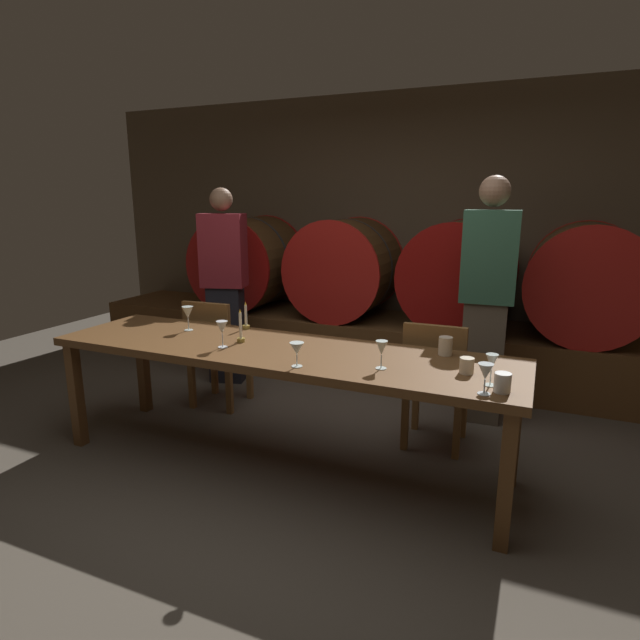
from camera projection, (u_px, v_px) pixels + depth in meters
name	position (u px, v px, depth m)	size (l,w,h in m)	color
ground_plane	(295.00, 483.00, 3.09)	(9.19, 9.19, 0.00)	#4C443A
back_wall	(414.00, 231.00, 5.26)	(7.07, 0.24, 2.66)	brown
barrel_shelf	(396.00, 346.00, 5.01)	(6.36, 0.90, 0.51)	brown
wine_barrel_far_left	(248.00, 263.00, 5.48)	(0.96, 0.86, 0.96)	#513319
wine_barrel_center_left	(345.00, 268.00, 5.05)	(0.96, 0.86, 0.96)	#513319
wine_barrel_center_right	(459.00, 275.00, 4.63)	(0.96, 0.86, 0.96)	brown
wine_barrel_far_right	(587.00, 282.00, 4.23)	(0.96, 0.86, 0.96)	brown
dining_table	(278.00, 358.00, 3.17)	(2.91, 0.76, 0.77)	brown
chair_left	(215.00, 348.00, 4.11)	(0.42, 0.42, 0.88)	brown
chair_right	(435.00, 379.00, 3.42)	(0.41, 0.41, 0.88)	brown
guest_left	(225.00, 285.00, 4.63)	(0.43, 0.34, 1.74)	black
guest_right	(487.00, 299.00, 3.77)	(0.39, 0.26, 1.81)	brown
candle_left	(246.00, 321.00, 3.60)	(0.05, 0.05, 0.19)	olive
candle_right	(241.00, 333.00, 3.27)	(0.05, 0.05, 0.21)	olive
wine_glass_far_left	(188.00, 313.00, 3.54)	(0.08, 0.08, 0.17)	silver
wine_glass_left	(222.00, 328.00, 3.13)	(0.07, 0.07, 0.17)	white
wine_glass_center_left	(297.00, 349.00, 2.78)	(0.08, 0.08, 0.14)	silver
wine_glass_center_right	(382.00, 349.00, 2.74)	(0.06, 0.06, 0.15)	silver
wine_glass_right	(485.00, 372.00, 2.38)	(0.07, 0.07, 0.15)	white
wine_glass_far_right	(492.00, 363.00, 2.49)	(0.06, 0.06, 0.16)	silver
cup_left	(445.00, 346.00, 3.00)	(0.08, 0.08, 0.11)	beige
cup_center	(467.00, 366.00, 2.69)	(0.07, 0.07, 0.08)	beige
cup_right	(502.00, 383.00, 2.42)	(0.08, 0.08, 0.09)	white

